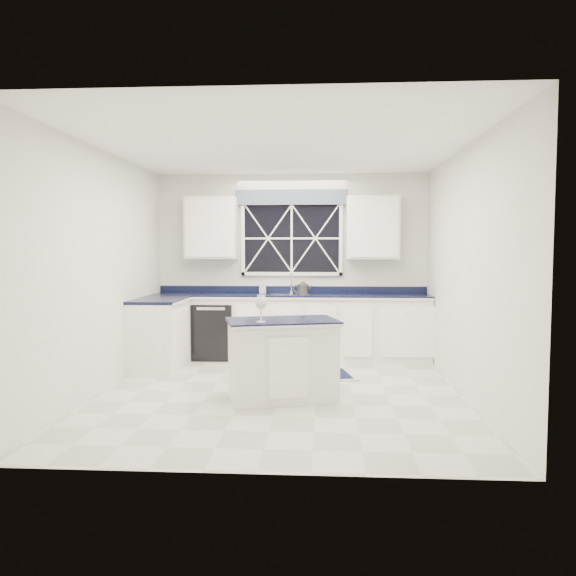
# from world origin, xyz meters

# --- Properties ---
(ground) EXTENTS (4.50, 4.50, 0.00)m
(ground) POSITION_xyz_m (0.00, 0.00, 0.00)
(ground) COLOR silver
(ground) RESTS_ON ground
(back_wall) EXTENTS (4.00, 0.10, 2.70)m
(back_wall) POSITION_xyz_m (0.00, 2.25, 1.35)
(back_wall) COLOR silver
(back_wall) RESTS_ON ground
(base_cabinets) EXTENTS (3.99, 1.60, 0.90)m
(base_cabinets) POSITION_xyz_m (-0.33, 1.78, 0.45)
(base_cabinets) COLOR white
(base_cabinets) RESTS_ON ground
(countertop) EXTENTS (3.98, 0.64, 0.04)m
(countertop) POSITION_xyz_m (0.00, 1.95, 0.92)
(countertop) COLOR black
(countertop) RESTS_ON base_cabinets
(dishwasher) EXTENTS (0.60, 0.58, 0.82)m
(dishwasher) POSITION_xyz_m (-1.10, 1.95, 0.41)
(dishwasher) COLOR black
(dishwasher) RESTS_ON ground
(window) EXTENTS (1.65, 0.09, 1.26)m
(window) POSITION_xyz_m (0.00, 2.20, 1.83)
(window) COLOR black
(window) RESTS_ON ground
(upper_cabinets) EXTENTS (3.10, 0.34, 0.90)m
(upper_cabinets) POSITION_xyz_m (0.00, 2.08, 1.90)
(upper_cabinets) COLOR white
(upper_cabinets) RESTS_ON ground
(faucet) EXTENTS (0.05, 0.20, 0.30)m
(faucet) POSITION_xyz_m (0.00, 2.14, 1.10)
(faucet) COLOR silver
(faucet) RESTS_ON countertop
(island) EXTENTS (1.28, 0.96, 0.85)m
(island) POSITION_xyz_m (0.04, -0.24, 0.43)
(island) COLOR white
(island) RESTS_ON ground
(rug) EXTENTS (1.30, 0.95, 0.02)m
(rug) POSITION_xyz_m (0.27, 0.85, 0.01)
(rug) COLOR #ADACA8
(rug) RESTS_ON ground
(kettle) EXTENTS (0.28, 0.18, 0.20)m
(kettle) POSITION_xyz_m (0.17, 1.97, 1.03)
(kettle) COLOR #303033
(kettle) RESTS_ON countertop
(wine_glass) EXTENTS (0.12, 0.12, 0.28)m
(wine_glass) POSITION_xyz_m (-0.16, -0.47, 1.04)
(wine_glass) COLOR silver
(wine_glass) RESTS_ON island
(soap_bottle) EXTENTS (0.10, 0.10, 0.21)m
(soap_bottle) POSITION_xyz_m (-0.43, 2.16, 1.05)
(soap_bottle) COLOR silver
(soap_bottle) RESTS_ON countertop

